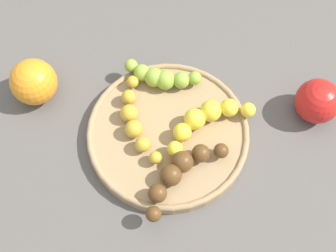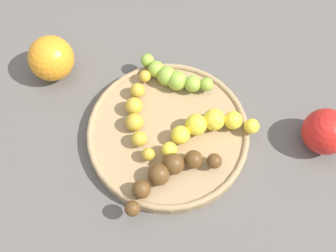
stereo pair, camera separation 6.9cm
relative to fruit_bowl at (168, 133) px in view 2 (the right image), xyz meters
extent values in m
plane|color=#56514C|center=(0.00, 0.00, -0.01)|extent=(2.40, 2.40, 0.00)
cylinder|color=#A08259|center=(0.00, 0.00, 0.00)|extent=(0.26, 0.26, 0.02)
torus|color=#A08259|center=(0.00, 0.00, 0.01)|extent=(0.26, 0.26, 0.01)
sphere|color=#593819|center=(0.04, 0.08, 0.02)|extent=(0.02, 0.02, 0.02)
sphere|color=#593819|center=(0.05, 0.05, 0.02)|extent=(0.03, 0.03, 0.03)
sphere|color=#593819|center=(0.06, 0.02, 0.02)|extent=(0.03, 0.03, 0.03)
sphere|color=#593819|center=(0.08, 0.00, 0.02)|extent=(0.03, 0.03, 0.03)
sphere|color=#593819|center=(0.11, -0.02, 0.02)|extent=(0.03, 0.03, 0.03)
sphere|color=#593819|center=(0.14, -0.03, 0.02)|extent=(0.02, 0.02, 0.02)
sphere|color=yellow|center=(-0.02, 0.13, 0.02)|extent=(0.02, 0.02, 0.02)
sphere|color=yellow|center=(-0.03, 0.10, 0.02)|extent=(0.03, 0.03, 0.03)
sphere|color=yellow|center=(-0.02, 0.07, 0.02)|extent=(0.03, 0.03, 0.03)
sphere|color=yellow|center=(-0.01, 0.04, 0.02)|extent=(0.03, 0.03, 0.03)
sphere|color=yellow|center=(0.01, 0.02, 0.02)|extent=(0.03, 0.03, 0.03)
sphere|color=yellow|center=(0.04, 0.01, 0.02)|extent=(0.02, 0.02, 0.02)
sphere|color=#8CAD38|center=(-0.12, -0.05, 0.02)|extent=(0.02, 0.02, 0.02)
sphere|color=#8CAD38|center=(-0.10, -0.04, 0.02)|extent=(0.03, 0.03, 0.03)
sphere|color=#8CAD38|center=(-0.09, -0.02, 0.02)|extent=(0.03, 0.03, 0.03)
sphere|color=#8CAD38|center=(-0.08, 0.00, 0.02)|extent=(0.03, 0.03, 0.03)
sphere|color=#8CAD38|center=(-0.08, 0.03, 0.02)|extent=(0.03, 0.03, 0.03)
sphere|color=#8CAD38|center=(-0.09, 0.05, 0.02)|extent=(0.02, 0.02, 0.02)
sphere|color=gold|center=(-0.09, -0.05, 0.02)|extent=(0.02, 0.02, 0.02)
sphere|color=gold|center=(-0.06, -0.06, 0.02)|extent=(0.02, 0.02, 0.02)
sphere|color=gold|center=(-0.03, -0.06, 0.02)|extent=(0.03, 0.03, 0.03)
sphere|color=gold|center=(0.00, -0.05, 0.02)|extent=(0.03, 0.03, 0.03)
sphere|color=gold|center=(0.03, -0.04, 0.02)|extent=(0.02, 0.02, 0.02)
sphere|color=gold|center=(0.05, -0.02, 0.02)|extent=(0.02, 0.02, 0.02)
sphere|color=orange|center=(-0.09, -0.21, 0.03)|extent=(0.08, 0.08, 0.08)
sphere|color=red|center=(-0.03, 0.24, 0.02)|extent=(0.07, 0.07, 0.07)
camera|label=1|loc=(0.31, -0.02, 0.64)|focal=48.06mm
camera|label=2|loc=(0.30, 0.05, 0.64)|focal=48.06mm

